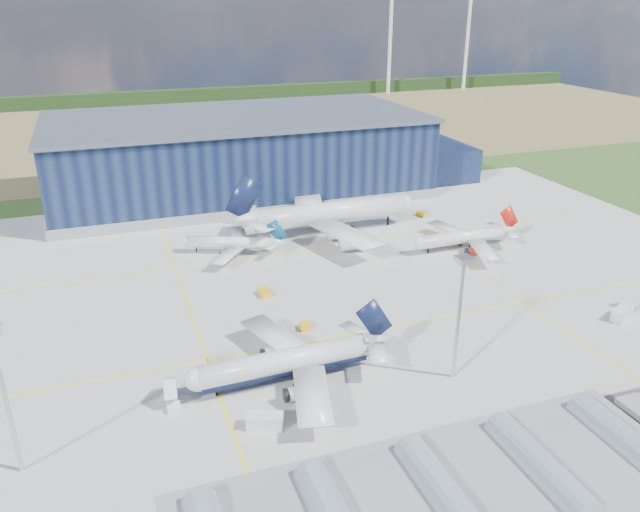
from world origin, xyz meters
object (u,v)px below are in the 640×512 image
at_px(airliner_navy, 284,350).
at_px(gse_van_a, 265,421).
at_px(gse_tug_b, 305,326).
at_px(gse_cart_a, 514,231).
at_px(gse_tug_c, 422,214).
at_px(gse_tug_a, 265,292).
at_px(gse_van_c, 622,313).
at_px(car_b, 606,407).
at_px(light_mast_west, 1,378).
at_px(airstair, 171,393).
at_px(airliner_widebody, 332,202).
at_px(airliner_red, 463,231).
at_px(hangar, 245,157).
at_px(airliner_regional, 229,237).
at_px(light_mast_center, 460,299).

relative_size(airliner_navy, gse_van_a, 6.84).
height_order(gse_tug_b, gse_cart_a, gse_tug_b).
bearing_deg(gse_tug_c, gse_tug_a, -164.61).
distance_m(gse_van_c, car_b, 35.16).
height_order(light_mast_west, gse_tug_a, light_mast_west).
height_order(gse_tug_a, car_b, gse_tug_a).
relative_size(light_mast_west, airstair, 4.50).
distance_m(gse_tug_b, airstair, 32.66).
relative_size(airliner_widebody, gse_cart_a, 20.07).
relative_size(light_mast_west, airliner_red, 0.72).
xyz_separation_m(gse_cart_a, gse_tug_c, (-17.38, 22.07, 0.07)).
height_order(light_mast_west, gse_van_a, light_mast_west).
height_order(hangar, airstair, hangar).
distance_m(airliner_navy, airliner_regional, 61.42).
relative_size(airstair, car_b, 1.38).
bearing_deg(gse_tug_b, gse_van_c, -5.20).
distance_m(airliner_widebody, gse_cart_a, 52.50).
xyz_separation_m(gse_cart_a, gse_van_c, (-9.76, -50.57, 0.70)).
xyz_separation_m(gse_van_a, gse_tug_c, (71.69, 81.91, -0.55)).
height_order(hangar, gse_cart_a, hangar).
distance_m(airliner_navy, airliner_red, 75.67).
xyz_separation_m(gse_tug_a, gse_van_a, (-12.12, -45.25, 0.50)).
bearing_deg(hangar, airliner_red, -60.70).
bearing_deg(hangar, airliner_widebody, -75.53).
bearing_deg(gse_cart_a, gse_tug_b, -159.37).
height_order(gse_tug_a, gse_tug_b, gse_tug_a).
bearing_deg(airliner_regional, car_b, 139.92).
bearing_deg(gse_tug_a, gse_cart_a, 6.43).
bearing_deg(gse_van_a, car_b, -82.73).
xyz_separation_m(light_mast_center, airstair, (-47.85, 9.40, -13.80)).
bearing_deg(gse_van_c, light_mast_center, 74.16).
xyz_separation_m(airliner_navy, gse_van_a, (-6.65, -11.15, -5.07)).
bearing_deg(hangar, light_mast_west, -116.71).
distance_m(gse_tug_a, gse_tug_b, 18.07).
xyz_separation_m(airliner_widebody, car_b, (12.76, -92.35, -8.63)).
relative_size(airliner_regional, airstair, 5.59).
xyz_separation_m(light_mast_west, car_b, (88.29, -16.84, -14.82)).
bearing_deg(gse_cart_a, airliner_navy, -152.56).
relative_size(airliner_widebody, airliner_regional, 1.99).
bearing_deg(hangar, gse_van_a, -102.34).
xyz_separation_m(airliner_widebody, gse_tug_c, (31.13, 3.95, -8.55)).
xyz_separation_m(light_mast_center, gse_van_a, (-35.03, -2.45, -14.20)).
bearing_deg(light_mast_center, light_mast_west, 180.00).
relative_size(gse_tug_a, gse_van_c, 0.65).
distance_m(gse_tug_a, gse_van_a, 46.85).
relative_size(gse_van_a, gse_cart_a, 2.00).
relative_size(airliner_red, gse_van_a, 5.64).
distance_m(airliner_regional, gse_van_a, 73.23).
bearing_deg(airliner_regional, airstair, 92.74).
distance_m(airliner_regional, gse_tug_c, 62.45).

